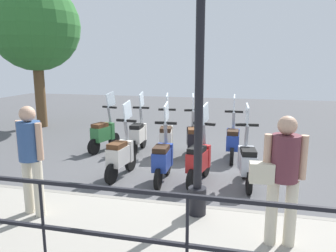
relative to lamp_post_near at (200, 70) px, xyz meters
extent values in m
plane|color=#4C4C4F|center=(2.40, 0.56, -2.22)|extent=(28.00, 28.00, 0.00)
cube|color=gray|center=(-0.80, 0.56, -2.15)|extent=(2.20, 20.00, 0.15)
cube|color=gray|center=(0.25, 0.56, -2.15)|extent=(0.10, 20.00, 0.15)
cube|color=black|center=(-1.80, 0.56, -1.02)|extent=(0.04, 16.00, 0.04)
cube|color=black|center=(-1.80, 0.56, -1.50)|extent=(0.04, 16.00, 0.04)
cylinder|color=black|center=(-1.80, -0.17, -1.55)|extent=(0.03, 0.03, 1.05)
cylinder|color=black|center=(-1.80, 1.28, -1.55)|extent=(0.03, 0.03, 1.05)
cylinder|color=black|center=(0.00, 0.00, -1.87)|extent=(0.26, 0.26, 0.40)
cylinder|color=black|center=(0.00, 0.00, 0.19)|extent=(0.12, 0.12, 4.53)
cylinder|color=beige|center=(-0.56, -1.21, -1.66)|extent=(0.14, 0.14, 0.82)
cylinder|color=beige|center=(-0.58, -0.99, -1.66)|extent=(0.14, 0.14, 0.82)
cylinder|color=brown|center=(-0.57, -1.10, -0.98)|extent=(0.34, 0.34, 0.55)
sphere|color=tan|center=(-0.57, -1.10, -0.59)|extent=(0.22, 0.22, 0.22)
cylinder|color=tan|center=(-0.56, -1.30, -0.96)|extent=(0.09, 0.09, 0.52)
cylinder|color=tan|center=(-0.59, -0.90, -0.96)|extent=(0.09, 0.09, 0.52)
cube|color=beige|center=(-0.64, -0.84, -1.15)|extent=(0.16, 0.29, 0.24)
cylinder|color=beige|center=(-0.53, 2.40, -1.66)|extent=(0.14, 0.14, 0.82)
cylinder|color=beige|center=(-0.58, 2.19, -1.66)|extent=(0.14, 0.14, 0.82)
cylinder|color=#335184|center=(-0.55, 2.30, -0.98)|extent=(0.39, 0.39, 0.55)
sphere|color=tan|center=(-0.55, 2.30, -0.59)|extent=(0.22, 0.22, 0.22)
cylinder|color=tan|center=(-0.50, 2.49, -0.96)|extent=(0.09, 0.09, 0.52)
cylinder|color=tan|center=(-0.60, 2.10, -0.96)|extent=(0.09, 0.09, 0.52)
cylinder|color=brown|center=(5.79, 6.48, -1.04)|extent=(0.36, 0.36, 2.36)
sphere|color=#2D6B2D|center=(5.79, 6.48, 1.28)|extent=(3.04, 3.04, 3.04)
cylinder|color=black|center=(2.10, -0.65, -2.02)|extent=(0.41, 0.13, 0.40)
cylinder|color=black|center=(1.27, -0.74, -2.02)|extent=(0.41, 0.13, 0.40)
cube|color=#B7BCC6|center=(1.60, -0.71, -1.74)|extent=(0.63, 0.35, 0.36)
cube|color=#B7BCC6|center=(1.89, -0.67, -1.72)|extent=(0.15, 0.31, 0.44)
cube|color=black|center=(1.53, -0.71, -1.51)|extent=(0.43, 0.30, 0.10)
cylinder|color=gray|center=(1.95, -0.67, -1.37)|extent=(0.19, 0.09, 0.55)
cube|color=black|center=(1.95, -0.67, -1.09)|extent=(0.11, 0.44, 0.05)
cube|color=silver|center=(2.01, -0.66, -0.89)|extent=(0.39, 0.07, 0.42)
cylinder|color=black|center=(2.02, 0.12, -2.02)|extent=(0.41, 0.15, 0.40)
cylinder|color=black|center=(1.20, 0.28, -2.02)|extent=(0.41, 0.15, 0.40)
cube|color=#B21E1E|center=(1.53, 0.22, -1.74)|extent=(0.64, 0.39, 0.36)
cube|color=#B21E1E|center=(1.81, 0.16, -1.72)|extent=(0.17, 0.32, 0.44)
cube|color=black|center=(1.46, 0.23, -1.51)|extent=(0.44, 0.33, 0.10)
cylinder|color=gray|center=(1.87, 0.15, -1.37)|extent=(0.19, 0.10, 0.55)
cube|color=black|center=(1.87, 0.15, -1.09)|extent=(0.14, 0.44, 0.05)
cube|color=silver|center=(1.93, 0.14, -0.89)|extent=(0.39, 0.10, 0.42)
cylinder|color=black|center=(1.93, 0.91, -2.02)|extent=(0.40, 0.09, 0.40)
cylinder|color=black|center=(1.10, 0.89, -2.02)|extent=(0.40, 0.09, 0.40)
cube|color=navy|center=(1.43, 0.90, -1.74)|extent=(0.61, 0.30, 0.36)
cube|color=navy|center=(1.72, 0.90, -1.72)|extent=(0.13, 0.30, 0.44)
cube|color=black|center=(1.36, 0.89, -1.51)|extent=(0.41, 0.27, 0.10)
cylinder|color=gray|center=(1.78, 0.91, -1.37)|extent=(0.18, 0.08, 0.55)
cube|color=black|center=(1.78, 0.91, -1.09)|extent=(0.07, 0.44, 0.05)
cube|color=silver|center=(1.84, 0.91, -0.89)|extent=(0.39, 0.04, 0.42)
cylinder|color=black|center=(1.99, 1.74, -2.02)|extent=(0.41, 0.13, 0.40)
cylinder|color=black|center=(1.17, 1.84, -2.02)|extent=(0.41, 0.13, 0.40)
cube|color=beige|center=(1.49, 1.80, -1.74)|extent=(0.63, 0.35, 0.36)
cube|color=beige|center=(1.78, 1.77, -1.72)|extent=(0.15, 0.31, 0.44)
cube|color=#4C2D19|center=(1.42, 1.81, -1.51)|extent=(0.43, 0.30, 0.10)
cylinder|color=gray|center=(1.84, 1.76, -1.37)|extent=(0.19, 0.09, 0.55)
cube|color=black|center=(1.84, 1.76, -1.09)|extent=(0.11, 0.44, 0.05)
cube|color=silver|center=(1.90, 1.76, -0.89)|extent=(0.39, 0.07, 0.42)
cylinder|color=black|center=(3.73, -0.35, -2.02)|extent=(0.40, 0.09, 0.40)
cylinder|color=black|center=(2.90, -0.37, -2.02)|extent=(0.40, 0.09, 0.40)
cube|color=navy|center=(3.23, -0.36, -1.74)|extent=(0.61, 0.29, 0.36)
cube|color=navy|center=(3.52, -0.36, -1.72)|extent=(0.13, 0.30, 0.44)
cube|color=black|center=(3.16, -0.36, -1.51)|extent=(0.41, 0.27, 0.10)
cylinder|color=gray|center=(3.58, -0.35, -1.37)|extent=(0.18, 0.07, 0.55)
cube|color=black|center=(3.58, -0.35, -1.09)|extent=(0.07, 0.44, 0.05)
cube|color=silver|center=(3.64, -0.35, -0.89)|extent=(0.39, 0.04, 0.42)
cylinder|color=black|center=(3.71, 0.68, -2.02)|extent=(0.41, 0.16, 0.40)
cylinder|color=black|center=(2.90, 0.51, -2.02)|extent=(0.41, 0.16, 0.40)
cube|color=black|center=(3.22, 0.58, -1.74)|extent=(0.64, 0.39, 0.36)
cube|color=black|center=(3.50, 0.63, -1.72)|extent=(0.18, 0.32, 0.44)
cube|color=#4C2D19|center=(3.15, 0.56, -1.51)|extent=(0.44, 0.33, 0.10)
cylinder|color=gray|center=(3.56, 0.65, -1.37)|extent=(0.19, 0.10, 0.55)
cube|color=black|center=(3.56, 0.65, -1.09)|extent=(0.15, 0.44, 0.05)
cube|color=silver|center=(3.62, 0.66, -0.89)|extent=(0.39, 0.11, 0.42)
cylinder|color=black|center=(3.68, 1.33, -2.02)|extent=(0.41, 0.14, 0.40)
cylinder|color=black|center=(2.86, 1.20, -2.02)|extent=(0.41, 0.14, 0.40)
cube|color=beige|center=(3.19, 1.25, -1.74)|extent=(0.64, 0.37, 0.36)
cube|color=beige|center=(3.48, 1.29, -1.72)|extent=(0.17, 0.31, 0.44)
cube|color=black|center=(3.12, 1.24, -1.51)|extent=(0.44, 0.32, 0.10)
cylinder|color=gray|center=(3.54, 1.30, -1.37)|extent=(0.19, 0.10, 0.55)
cube|color=black|center=(3.54, 1.30, -1.09)|extent=(0.13, 0.44, 0.05)
cube|color=silver|center=(3.60, 1.31, -0.89)|extent=(0.39, 0.09, 0.42)
cylinder|color=black|center=(3.85, 2.06, -2.02)|extent=(0.40, 0.09, 0.40)
cylinder|color=black|center=(3.02, 2.03, -2.02)|extent=(0.40, 0.09, 0.40)
cube|color=beige|center=(3.35, 2.04, -1.74)|extent=(0.61, 0.30, 0.36)
cube|color=beige|center=(3.64, 2.05, -1.72)|extent=(0.13, 0.30, 0.44)
cube|color=black|center=(3.28, 2.04, -1.51)|extent=(0.41, 0.27, 0.10)
cylinder|color=gray|center=(3.70, 2.05, -1.37)|extent=(0.18, 0.07, 0.55)
cube|color=black|center=(3.70, 2.05, -1.09)|extent=(0.07, 0.44, 0.05)
cube|color=silver|center=(3.76, 2.05, -0.89)|extent=(0.39, 0.04, 0.42)
cylinder|color=black|center=(3.75, 2.86, -2.02)|extent=(0.41, 0.18, 0.40)
cylinder|color=black|center=(2.95, 3.07, -2.02)|extent=(0.41, 0.18, 0.40)
cube|color=#2D6B38|center=(3.26, 2.99, -1.74)|extent=(0.65, 0.43, 0.36)
cube|color=#2D6B38|center=(3.54, 2.91, -1.72)|extent=(0.19, 0.32, 0.44)
cube|color=#4C2D19|center=(3.20, 3.01, -1.51)|extent=(0.45, 0.36, 0.10)
cylinder|color=gray|center=(3.60, 2.90, -1.37)|extent=(0.19, 0.12, 0.55)
cube|color=black|center=(3.60, 2.90, -1.09)|extent=(0.17, 0.44, 0.05)
cube|color=silver|center=(3.66, 2.88, -0.89)|extent=(0.38, 0.13, 0.42)
camera|label=1|loc=(-4.42, -0.62, 0.13)|focal=35.00mm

